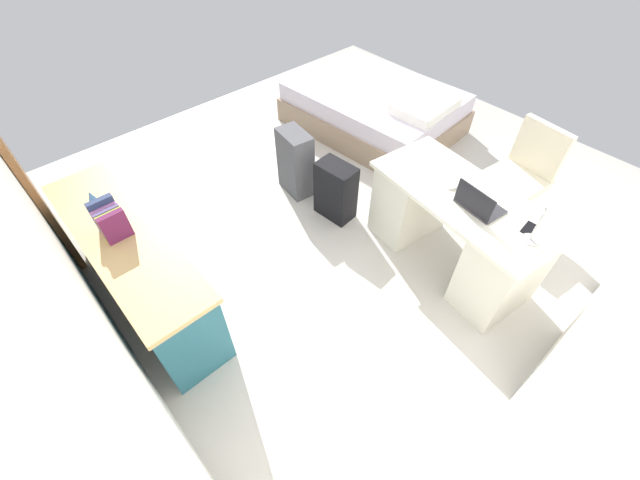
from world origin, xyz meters
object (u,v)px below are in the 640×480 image
bed (375,108)px  cell_phone_near_laptop (529,228)px  computer_mouse (453,186)px  figurine_small (92,198)px  desk_lamp (539,209)px  suitcase_black (336,191)px  desk (454,229)px  credenza (138,269)px  office_chair (517,182)px  laptop (478,204)px  suitcase_spare_grey (295,163)px

bed → cell_phone_near_laptop: cell_phone_near_laptop is taller
computer_mouse → figurine_small: (1.66, 2.07, 0.02)m
desk_lamp → cell_phone_near_laptop: bearing=-79.1°
suitcase_black → desk_lamp: desk_lamp is taller
desk → cell_phone_near_laptop: cell_phone_near_laptop is taller
cell_phone_near_laptop → credenza: bearing=44.2°
bed → computer_mouse: 2.15m
figurine_small → credenza: bearing=-179.8°
computer_mouse → desk_lamp: bearing=-179.0°
desk → office_chair: 0.88m
office_chair → bed: office_chair is taller
figurine_small → computer_mouse: bearing=-128.7°
office_chair → suitcase_black: (1.11, 1.18, -0.14)m
figurine_small → cell_phone_near_laptop: bearing=-137.2°
credenza → desk: bearing=-122.9°
office_chair → credenza: 3.27m
laptop → cell_phone_near_laptop: laptop is taller
desk → figurine_small: figurine_small is taller
laptop → suitcase_black: bearing=10.6°
bed → suitcase_spare_grey: suitcase_spare_grey is taller
suitcase_black → cell_phone_near_laptop: (-1.55, -0.32, 0.47)m
bed → cell_phone_near_laptop: size_ratio=14.71×
office_chair → desk_lamp: 1.21m
desk → computer_mouse: 0.39m
suitcase_spare_grey → cell_phone_near_laptop: bearing=-162.2°
desk → desk_lamp: desk_lamp is taller
bed → suitcase_spare_grey: size_ratio=3.00×
computer_mouse → cell_phone_near_laptop: (-0.60, -0.02, -0.01)m
bed → figurine_small: (-0.10, 3.19, 0.54)m
suitcase_black → desk: bearing=-169.4°
computer_mouse → figurine_small: figurine_small is taller
laptop → desk_lamp: size_ratio=0.98×
suitcase_black → cell_phone_near_laptop: size_ratio=4.18×
bed → office_chair: bearing=173.1°
suitcase_black → suitcase_spare_grey: 0.53m
suitcase_black → figurine_small: figurine_small is taller
cell_phone_near_laptop → desk_lamp: bearing=96.2°
bed → desk_lamp: (-2.38, 1.19, 0.76)m
bed → suitcase_black: bearing=119.8°
desk_lamp → computer_mouse: bearing=-6.6°
desk → desk_lamp: (-0.50, 0.07, 0.61)m
cell_phone_near_laptop → bed: bearing=-29.5°
suitcase_black → laptop: (-1.20, -0.23, 0.52)m
office_chair → suitcase_black: size_ratio=1.66×
suitcase_black → desk_lamp: (-1.57, -0.23, 0.72)m
desk → office_chair: (-0.04, -0.88, 0.03)m
suitcase_black → computer_mouse: bearing=-167.6°
suitcase_spare_grey → laptop: (-1.73, -0.27, 0.47)m
desk → bed: (1.88, -1.12, -0.15)m
bed → figurine_small: bearing=91.8°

